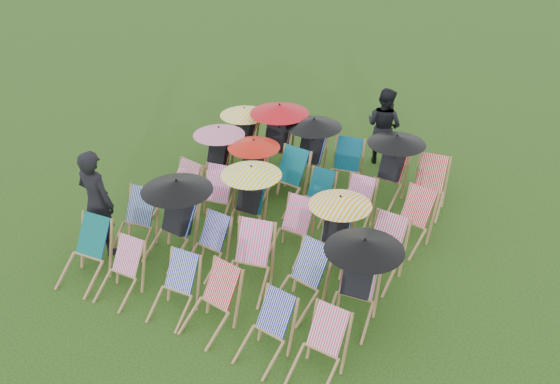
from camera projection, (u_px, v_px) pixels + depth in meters
The scene contains 33 objects.
ground at pixel (268, 243), 10.72m from camera, with size 100.00×100.00×0.00m, color black.
deckchair_0 at pixel (84, 254), 9.62m from camera, with size 0.70×0.93×0.96m.
deckchair_1 at pixel (119, 272), 9.34m from camera, with size 0.57×0.78×0.83m.
deckchair_2 at pixel (174, 289), 8.98m from camera, with size 0.61×0.82×0.85m.
deckchair_3 at pixel (210, 302), 8.69m from camera, with size 0.71×0.91×0.90m.
deckchair_4 at pixel (265, 331), 8.22m from camera, with size 0.67×0.86×0.86m.
deckchair_5 at pixel (318, 349), 7.92m from camera, with size 0.62×0.84×0.87m.
deckchair_6 at pixel (134, 222), 10.43m from camera, with size 0.73×0.93×0.93m.
deckchair_7 at pixel (173, 217), 10.09m from camera, with size 1.15×1.21×1.37m.
deckchair_8 at pixel (206, 246), 9.92m from camera, with size 0.62×0.82×0.84m.
deckchair_9 at pixel (249, 262), 9.43m from camera, with size 0.82×1.02×0.99m.
deckchair_10 at pixel (300, 280), 9.09m from camera, with size 0.79×0.97×0.94m.
deckchair_11 at pixel (357, 279), 8.73m from camera, with size 1.12×1.19×1.33m.
deckchair_12 at pixel (176, 192), 11.27m from camera, with size 0.76×0.96×0.94m.
deckchair_13 at pixel (212, 199), 11.05m from camera, with size 0.76×0.96×0.96m.
deckchair_14 at pixel (247, 198), 10.74m from camera, with size 1.04×1.10×1.24m.
deckchair_15 at pixel (291, 230), 10.26m from camera, with size 0.60×0.83×0.89m.
deckchair_16 at pixel (335, 229), 9.95m from camera, with size 1.01×1.08×1.19m.
deckchair_17 at pixel (380, 252), 9.68m from camera, with size 0.69×0.92×0.96m.
deckchair_18 at pixel (216, 155), 12.21m from camera, with size 1.00×1.07×1.19m.
deckchair_19 at pixel (250, 168), 11.77m from camera, with size 0.99×1.05×1.17m.
deckchair_20 at pixel (284, 180), 11.58m from camera, with size 0.77×1.00×1.01m.
deckchair_21 at pixel (316, 197), 11.26m from camera, with size 0.54×0.75×0.81m.
deckchair_22 at pixel (355, 206), 10.93m from camera, with size 0.59×0.81×0.86m.
deckchair_23 at pixel (410, 221), 10.48m from camera, with size 0.75×0.94×0.92m.
deckchair_24 at pixel (241, 134), 13.03m from camera, with size 1.01×1.07×1.20m.
deckchair_25 at pixel (275, 137), 12.67m from camera, with size 1.19×1.26×1.41m.
deckchair_26 at pixel (309, 149), 12.30m from camera, with size 1.10×1.15×1.31m.
deckchair_27 at pixel (345, 168), 12.07m from camera, with size 0.78×0.97×0.95m.
deckchair_28 at pixel (390, 166), 11.70m from camera, with size 1.09×1.14×1.29m.
deckchair_29 at pixel (428, 187), 11.44m from camera, with size 0.71×0.93×0.95m.
person_left at pixel (97, 203), 10.07m from camera, with size 0.68×0.45×1.86m, color black.
person_rear at pixel (384, 126), 12.91m from camera, with size 0.80×0.63×1.65m, color black.
Camera 1 is at (4.50, -7.57, 6.17)m, focal length 40.00 mm.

